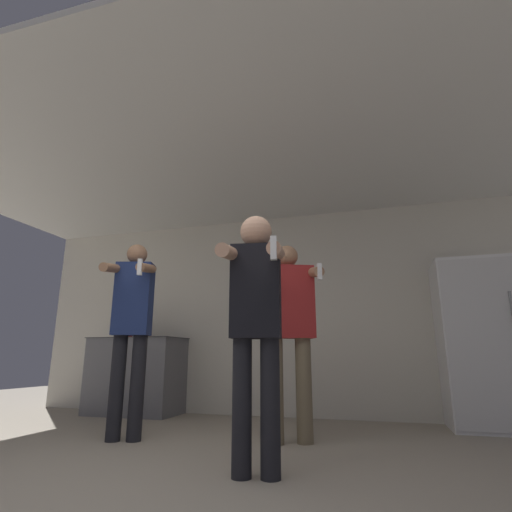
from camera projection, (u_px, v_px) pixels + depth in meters
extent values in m
cube|color=beige|center=(279.00, 312.00, 5.17)|extent=(7.00, 0.06, 2.55)
cube|color=silver|center=(237.00, 161.00, 3.92)|extent=(7.00, 3.85, 0.05)
cube|color=white|center=(479.00, 342.00, 4.13)|extent=(0.75, 0.65, 1.71)
cube|color=silver|center=(488.00, 341.00, 3.83)|extent=(0.72, 0.01, 1.64)
cube|color=slate|center=(136.00, 376.00, 5.16)|extent=(1.15, 0.62, 0.95)
cube|color=#38383A|center=(139.00, 338.00, 5.28)|extent=(1.18, 0.65, 0.01)
cylinder|color=maroon|center=(130.00, 329.00, 5.29)|extent=(0.07, 0.07, 0.22)
cylinder|color=maroon|center=(131.00, 318.00, 5.33)|extent=(0.03, 0.03, 0.09)
sphere|color=maroon|center=(132.00, 314.00, 5.34)|extent=(0.03, 0.03, 0.03)
cylinder|color=black|center=(117.00, 331.00, 5.34)|extent=(0.07, 0.07, 0.18)
cylinder|color=black|center=(118.00, 323.00, 5.36)|extent=(0.03, 0.03, 0.05)
sphere|color=maroon|center=(118.00, 321.00, 5.37)|extent=(0.03, 0.03, 0.03)
cylinder|color=#563314|center=(149.00, 329.00, 5.21)|extent=(0.06, 0.06, 0.23)
cylinder|color=#563314|center=(150.00, 316.00, 5.25)|extent=(0.02, 0.02, 0.10)
sphere|color=maroon|center=(151.00, 312.00, 5.26)|extent=(0.03, 0.03, 0.03)
cylinder|color=black|center=(242.00, 406.00, 2.48)|extent=(0.12, 0.12, 0.82)
cylinder|color=black|center=(270.00, 406.00, 2.46)|extent=(0.12, 0.12, 0.82)
cube|color=black|center=(256.00, 291.00, 2.65)|extent=(0.35, 0.25, 0.61)
sphere|color=tan|center=(256.00, 232.00, 2.75)|extent=(0.22, 0.22, 0.22)
cylinder|color=tan|center=(228.00, 252.00, 2.54)|extent=(0.15, 0.41, 0.15)
cylinder|color=tan|center=(276.00, 251.00, 2.50)|extent=(0.15, 0.41, 0.15)
cube|color=white|center=(274.00, 248.00, 2.31)|extent=(0.04, 0.04, 0.14)
cylinder|color=black|center=(117.00, 387.00, 3.55)|extent=(0.13, 0.13, 0.90)
cylinder|color=black|center=(137.00, 387.00, 3.55)|extent=(0.13, 0.13, 0.90)
cube|color=navy|center=(134.00, 299.00, 3.74)|extent=(0.37, 0.29, 0.67)
sphere|color=#9E7051|center=(137.00, 254.00, 3.85)|extent=(0.19, 0.19, 0.19)
cylinder|color=#9E7051|center=(112.00, 268.00, 3.60)|extent=(0.20, 0.43, 0.15)
cylinder|color=#9E7051|center=(146.00, 268.00, 3.60)|extent=(0.20, 0.43, 0.15)
cube|color=white|center=(140.00, 267.00, 3.39)|extent=(0.04, 0.04, 0.14)
cylinder|color=#75664C|center=(275.00, 390.00, 3.42)|extent=(0.14, 0.14, 0.87)
cylinder|color=#75664C|center=(304.00, 389.00, 3.45)|extent=(0.14, 0.14, 0.87)
cube|color=maroon|center=(288.00, 302.00, 3.62)|extent=(0.50, 0.36, 0.65)
sphere|color=#9E7051|center=(287.00, 256.00, 3.73)|extent=(0.20, 0.20, 0.20)
cylinder|color=#9E7051|center=(266.00, 271.00, 3.51)|extent=(0.21, 0.33, 0.14)
cylinder|color=#9E7051|center=(315.00, 272.00, 3.56)|extent=(0.21, 0.33, 0.14)
cube|color=white|center=(319.00, 272.00, 3.40)|extent=(0.05, 0.05, 0.14)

